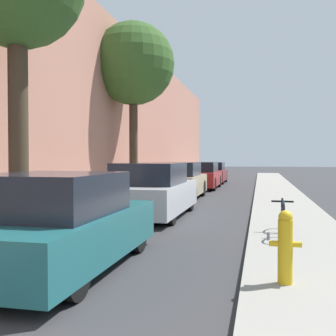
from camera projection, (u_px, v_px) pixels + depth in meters
ground_plane at (202, 201)px, 15.47m from camera, size 120.00×120.00×0.00m
sidewalk_left at (129, 198)px, 16.10m from camera, size 2.00×52.00×0.12m
sidewalk_right at (282, 201)px, 14.83m from camera, size 2.00×52.00×0.12m
building_facade_left at (96, 104)px, 16.31m from camera, size 0.70×52.00×7.49m
parked_car_teal at (56, 224)px, 5.98m from camera, size 1.89×3.97×1.40m
parked_car_silver at (152, 191)px, 11.33m from camera, size 1.84×4.38×1.48m
parked_car_champagne at (179, 181)px, 16.22m from camera, size 1.71×4.07×1.45m
parked_car_red at (202, 176)px, 21.48m from camera, size 1.74×4.38×1.40m
parked_car_maroon at (211, 173)px, 26.22m from camera, size 1.88×4.06×1.33m
street_tree_far at (133, 65)px, 17.02m from camera, size 3.42×3.42×7.12m
fire_hydrant at (285, 246)px, 4.90m from camera, size 0.38×0.18×0.88m
bicycle at (283, 217)px, 7.99m from camera, size 0.44×1.67×0.68m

